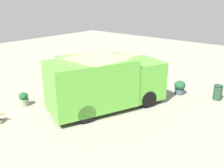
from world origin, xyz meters
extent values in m
plane|color=gray|center=(0.00, 0.00, 0.00)|extent=(40.00, 40.00, 0.00)
cube|color=#62BE3F|center=(0.64, 0.24, 1.32)|extent=(4.33, 3.33, 2.19)
cube|color=#62BE3F|center=(-1.92, 1.22, 1.15)|extent=(2.25, 2.46, 1.85)
cube|color=black|center=(-2.67, 1.51, 1.48)|extent=(0.63, 1.57, 0.70)
cube|color=black|center=(0.26, -0.75, 1.45)|extent=(1.98, 0.78, 0.77)
cube|color=#5EB93C|center=(0.16, -1.02, 2.37)|extent=(2.37, 1.39, 0.03)
cube|color=black|center=(-0.13, 0.53, 0.11)|extent=(5.46, 3.43, 0.23)
cylinder|color=black|center=(-1.38, 2.01, 0.41)|extent=(0.85, 0.50, 0.82)
cylinder|color=black|center=(-2.05, 0.27, 0.41)|extent=(0.85, 0.50, 0.82)
cylinder|color=black|center=(1.62, 0.86, 0.41)|extent=(0.85, 0.50, 0.82)
cylinder|color=black|center=(0.95, -0.88, 0.41)|extent=(0.85, 0.50, 0.82)
cylinder|color=#3F545A|center=(-3.94, 2.40, 0.14)|extent=(0.50, 0.50, 0.28)
torus|color=#435259|center=(-3.94, 2.40, 0.26)|extent=(0.53, 0.53, 0.04)
ellipsoid|color=#21562F|center=(-3.94, 2.40, 0.50)|extent=(0.59, 0.59, 0.50)
sphere|color=#E82C4A|center=(-3.70, 2.37, 0.57)|extent=(0.06, 0.06, 0.06)
sphere|color=red|center=(-3.97, 2.62, 0.61)|extent=(0.06, 0.06, 0.06)
sphere|color=#D9374B|center=(-4.00, 2.62, 0.59)|extent=(0.08, 0.08, 0.08)
sphere|color=#E73B44|center=(-3.77, 2.27, 0.62)|extent=(0.07, 0.07, 0.07)
sphere|color=red|center=(-4.12, 2.35, 0.64)|extent=(0.08, 0.08, 0.08)
cylinder|color=#989D7F|center=(2.37, -2.71, 0.16)|extent=(0.45, 0.45, 0.33)
torus|color=tan|center=(2.37, -2.71, 0.31)|extent=(0.47, 0.47, 0.04)
ellipsoid|color=#1E5A2C|center=(2.37, -2.71, 0.49)|extent=(0.43, 0.43, 0.37)
sphere|color=#E53C7F|center=(2.25, -2.60, 0.57)|extent=(0.07, 0.07, 0.07)
sphere|color=#F1418C|center=(2.26, -2.57, 0.51)|extent=(0.08, 0.08, 0.08)
sphere|color=#ED2F8F|center=(2.23, -2.68, 0.60)|extent=(0.05, 0.05, 0.05)
cube|color=#503D1A|center=(-2.04, -3.78, 0.44)|extent=(1.33, 1.62, 0.06)
cube|color=#2B2234|center=(-2.45, -3.23, 0.20)|extent=(0.32, 0.27, 0.41)
cube|color=#2B2234|center=(-1.64, -4.33, 0.20)|extent=(0.32, 0.27, 0.41)
cylinder|color=#284A34|center=(-4.49, 4.24, 0.36)|extent=(0.44, 0.44, 0.72)
ellipsoid|color=#1F452B|center=(-4.49, 4.24, 0.76)|extent=(0.44, 0.44, 0.10)
camera|label=1|loc=(7.99, 7.67, 5.05)|focal=39.42mm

